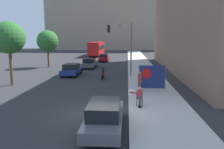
{
  "coord_description": "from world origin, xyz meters",
  "views": [
    {
      "loc": [
        1.62,
        -12.25,
        4.53
      ],
      "look_at": [
        0.39,
        5.45,
        1.51
      ],
      "focal_mm": 35.0,
      "sensor_mm": 36.0,
      "label": 1
    }
  ],
  "objects": [
    {
      "name": "ground_plane",
      "position": [
        0.0,
        0.0,
        0.0
      ],
      "size": [
        160.0,
        160.0,
        0.0
      ],
      "primitive_type": "plane",
      "color": "#303033"
    },
    {
      "name": "sidewalk_curb",
      "position": [
        3.74,
        15.0,
        0.08
      ],
      "size": [
        3.97,
        90.0,
        0.17
      ],
      "primitive_type": "cube",
      "color": "beige",
      "rests_on": "ground_plane"
    },
    {
      "name": "building_backdrop_far",
      "position": [
        -2.0,
        71.8,
        14.17
      ],
      "size": [
        52.0,
        12.0,
        28.34
      ],
      "color": "gray",
      "rests_on": "ground_plane"
    },
    {
      "name": "building_backdrop_right",
      "position": [
        12.27,
        17.68,
        8.59
      ],
      "size": [
        10.0,
        32.0,
        17.18
      ],
      "color": "#936B56",
      "rests_on": "ground_plane"
    },
    {
      "name": "seated_protester",
      "position": [
        2.44,
        1.45,
        0.83
      ],
      "size": [
        0.94,
        0.77,
        1.23
      ],
      "rotation": [
        0.0,
        0.0,
        0.03
      ],
      "color": "#474C56",
      "rests_on": "sidewalk_curb"
    },
    {
      "name": "jogger_on_sidewalk",
      "position": [
        2.67,
        5.19,
        1.0
      ],
      "size": [
        0.34,
        0.34,
        1.65
      ],
      "rotation": [
        0.0,
        0.0,
        2.87
      ],
      "color": "#424247",
      "rests_on": "sidewalk_curb"
    },
    {
      "name": "pedestrian_behind",
      "position": [
        4.38,
        7.92,
        1.03
      ],
      "size": [
        0.34,
        0.34,
        1.7
      ],
      "rotation": [
        0.0,
        0.0,
        0.49
      ],
      "color": "#424247",
      "rests_on": "sidewalk_curb"
    },
    {
      "name": "protest_banner",
      "position": [
        3.72,
        6.04,
        1.24
      ],
      "size": [
        2.25,
        0.06,
        2.04
      ],
      "color": "slate",
      "rests_on": "sidewalk_curb"
    },
    {
      "name": "traffic_light_pole",
      "position": [
        1.14,
        12.76,
        4.21
      ],
      "size": [
        2.79,
        2.56,
        6.05
      ],
      "color": "slate",
      "rests_on": "sidewalk_curb"
    },
    {
      "name": "parked_car_curbside",
      "position": [
        0.55,
        -2.05,
        0.72
      ],
      "size": [
        1.74,
        4.6,
        1.44
      ],
      "color": "#565B60",
      "rests_on": "ground_plane"
    },
    {
      "name": "car_on_road_nearest",
      "position": [
        -5.04,
        13.35,
        0.71
      ],
      "size": [
        1.88,
        4.15,
        1.41
      ],
      "color": "navy",
      "rests_on": "ground_plane"
    },
    {
      "name": "car_on_road_midblock",
      "position": [
        -4.02,
        19.95,
        0.72
      ],
      "size": [
        1.81,
        4.4,
        1.45
      ],
      "color": "#565B60",
      "rests_on": "ground_plane"
    },
    {
      "name": "car_on_road_distant",
      "position": [
        -2.78,
        29.12,
        0.73
      ],
      "size": [
        1.7,
        4.54,
        1.46
      ],
      "color": "maroon",
      "rests_on": "ground_plane"
    },
    {
      "name": "city_bus_on_road",
      "position": [
        -5.98,
        42.28,
        1.95
      ],
      "size": [
        2.58,
        12.5,
        3.39
      ],
      "color": "red",
      "rests_on": "ground_plane"
    },
    {
      "name": "motorcycle_on_road",
      "position": [
        -1.03,
        11.45,
        0.57
      ],
      "size": [
        0.28,
        2.03,
        1.34
      ],
      "color": "maroon",
      "rests_on": "ground_plane"
    },
    {
      "name": "street_tree_near_curb",
      "position": [
        -9.35,
        7.53,
        4.49
      ],
      "size": [
        3.0,
        3.0,
        6.02
      ],
      "color": "brown",
      "rests_on": "ground_plane"
    },
    {
      "name": "street_tree_midblock",
      "position": [
        -10.41,
        20.31,
        3.98
      ],
      "size": [
        3.2,
        3.2,
        5.6
      ],
      "color": "brown",
      "rests_on": "ground_plane"
    }
  ]
}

